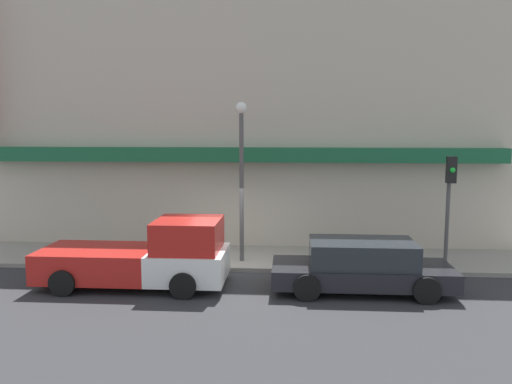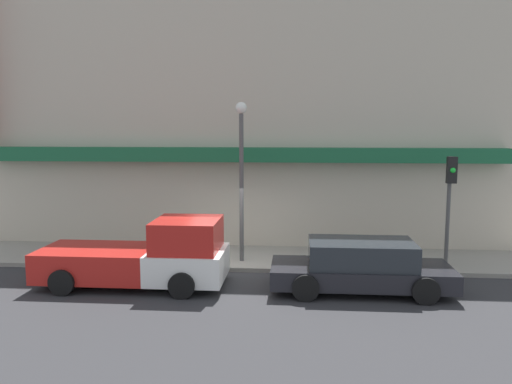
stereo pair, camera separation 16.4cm
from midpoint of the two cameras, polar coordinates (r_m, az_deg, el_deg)
The scene contains 8 objects.
ground_plane at distance 15.48m, azimuth -2.62°, elevation -9.14°, with size 80.00×80.00×0.00m, color #2D2D30.
sidewalk at distance 16.88m, azimuth -1.97°, elevation -7.50°, with size 36.00×2.98×0.13m.
building at distance 19.29m, azimuth -1.06°, elevation 8.49°, with size 19.80×3.80×10.15m.
pickup_truck at distance 14.31m, azimuth -12.15°, elevation -7.25°, with size 5.17×2.20×1.90m.
parked_car at distance 13.88m, azimuth 12.22°, elevation -8.32°, with size 4.81×2.06×1.38m.
fire_hydrant at distance 16.31m, azimuth -5.79°, elevation -6.45°, with size 0.22×0.22×0.76m.
street_lamp at distance 15.73m, azimuth -1.38°, elevation 3.49°, with size 0.36×0.36×5.06m.
traffic_light at distance 16.22m, azimuth 21.56°, elevation 0.08°, with size 0.28×0.42×3.40m.
Camera 2 is at (1.98, -14.72, 4.36)m, focal length 35.00 mm.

